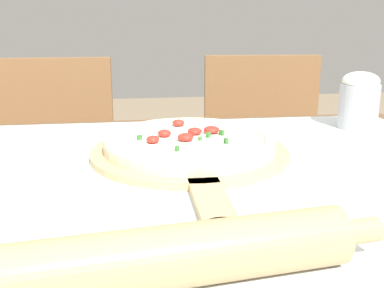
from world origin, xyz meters
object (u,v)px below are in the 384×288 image
(chair_right, at_px, (263,171))
(flour_cup, at_px, (359,100))
(pizza, at_px, (190,142))
(pizza_peel, at_px, (191,156))
(chair_left, at_px, (53,180))
(rolling_pin, at_px, (152,259))

(chair_right, xyz_separation_m, flour_cup, (0.06, -0.51, 0.33))
(flour_cup, bearing_deg, pizza, -157.73)
(pizza_peel, relative_size, chair_left, 0.58)
(flour_cup, bearing_deg, chair_left, 145.40)
(pizza, xyz_separation_m, rolling_pin, (-0.09, -0.41, 0.00))
(pizza_peel, height_order, chair_right, chair_right)
(chair_left, bearing_deg, flour_cup, -33.29)
(rolling_pin, bearing_deg, pizza_peel, 77.46)
(chair_right, bearing_deg, rolling_pin, -106.22)
(chair_right, bearing_deg, pizza_peel, -110.77)
(pizza, bearing_deg, pizza_peel, -89.79)
(pizza_peel, bearing_deg, rolling_pin, -102.54)
(pizza_peel, relative_size, pizza, 1.71)
(pizza_peel, distance_m, chair_left, 0.81)
(pizza_peel, relative_size, flour_cup, 4.17)
(chair_right, relative_size, flour_cup, 7.17)
(chair_left, bearing_deg, rolling_pin, -74.95)
(chair_right, height_order, flour_cup, flour_cup)
(pizza, height_order, rolling_pin, rolling_pin)
(chair_left, xyz_separation_m, flour_cup, (0.73, -0.51, 0.33))
(flour_cup, bearing_deg, chair_right, 96.24)
(rolling_pin, distance_m, chair_left, 1.14)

